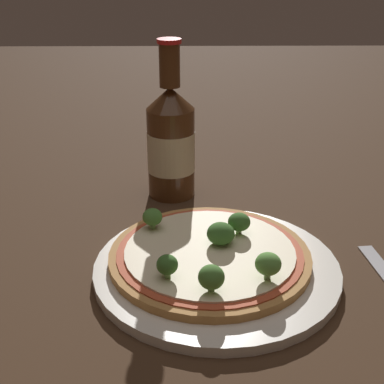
{
  "coord_description": "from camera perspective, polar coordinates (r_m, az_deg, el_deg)",
  "views": [
    {
      "loc": [
        -0.04,
        -0.52,
        0.35
      ],
      "look_at": [
        -0.03,
        0.09,
        0.06
      ],
      "focal_mm": 50.0,
      "sensor_mm": 36.0,
      "label": 1
    }
  ],
  "objects": [
    {
      "name": "ground_plane",
      "position": [
        0.63,
        3.12,
        -8.59
      ],
      "size": [
        3.0,
        3.0,
        0.0
      ],
      "primitive_type": "plane",
      "color": "#3D2819"
    },
    {
      "name": "plate",
      "position": [
        0.63,
        2.64,
        -8.21
      ],
      "size": [
        0.28,
        0.28,
        0.01
      ],
      "color": "silver",
      "rests_on": "ground_plane"
    },
    {
      "name": "pizza",
      "position": [
        0.63,
        1.9,
        -6.73
      ],
      "size": [
        0.24,
        0.24,
        0.01
      ],
      "color": "#B77F42",
      "rests_on": "plate"
    },
    {
      "name": "broccoli_floret_0",
      "position": [
        0.57,
        8.13,
        -7.63
      ],
      "size": [
        0.03,
        0.03,
        0.03
      ],
      "color": "#7A9E5B",
      "rests_on": "pizza"
    },
    {
      "name": "broccoli_floret_1",
      "position": [
        0.57,
        -2.66,
        -7.79
      ],
      "size": [
        0.02,
        0.02,
        0.03
      ],
      "color": "#7A9E5B",
      "rests_on": "pizza"
    },
    {
      "name": "broccoli_floret_2",
      "position": [
        0.63,
        2.77,
        -4.46
      ],
      "size": [
        0.03,
        0.03,
        0.03
      ],
      "color": "#7A9E5B",
      "rests_on": "pizza"
    },
    {
      "name": "broccoli_floret_3",
      "position": [
        0.65,
        5.05,
        -3.22
      ],
      "size": [
        0.03,
        0.03,
        0.03
      ],
      "color": "#7A9E5B",
      "rests_on": "pizza"
    },
    {
      "name": "broccoli_floret_4",
      "position": [
        0.55,
        2.08,
        -9.09
      ],
      "size": [
        0.03,
        0.03,
        0.03
      ],
      "color": "#7A9E5B",
      "rests_on": "pizza"
    },
    {
      "name": "broccoli_floret_5",
      "position": [
        0.66,
        -4.25,
        -2.7
      ],
      "size": [
        0.02,
        0.02,
        0.03
      ],
      "color": "#7A9E5B",
      "rests_on": "pizza"
    },
    {
      "name": "beer_bottle",
      "position": [
        0.79,
        -2.27,
        5.46
      ],
      "size": [
        0.07,
        0.07,
        0.23
      ],
      "color": "#472814",
      "rests_on": "ground_plane"
    }
  ]
}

